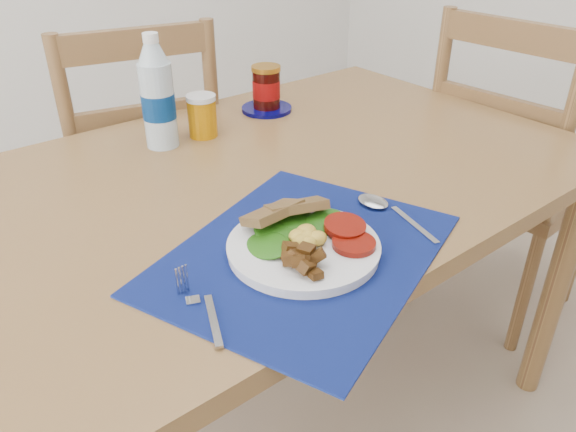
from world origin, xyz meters
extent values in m
cube|color=brown|center=(0.00, 0.20, 0.73)|extent=(1.40, 0.90, 0.04)
cylinder|color=brown|center=(0.64, -0.19, 0.35)|extent=(0.06, 0.06, 0.71)
cylinder|color=brown|center=(0.64, 0.59, 0.35)|extent=(0.06, 0.06, 0.71)
cube|color=brown|center=(-0.01, 0.86, 0.45)|extent=(0.52, 0.51, 0.04)
cylinder|color=brown|center=(0.21, 1.00, 0.21)|extent=(0.04, 0.04, 0.43)
cylinder|color=brown|center=(-0.16, 1.08, 0.21)|extent=(0.04, 0.04, 0.43)
cylinder|color=brown|center=(0.13, 0.65, 0.21)|extent=(0.04, 0.04, 0.43)
cylinder|color=brown|center=(-0.24, 0.73, 0.21)|extent=(0.04, 0.04, 0.43)
cube|color=brown|center=(-0.06, 0.68, 0.93)|extent=(0.40, 0.12, 0.50)
cube|color=brown|center=(0.91, 0.13, 0.46)|extent=(0.45, 0.47, 0.04)
cylinder|color=brown|center=(1.08, 0.33, 0.22)|extent=(0.04, 0.04, 0.43)
cylinder|color=brown|center=(0.74, -0.07, 0.22)|extent=(0.04, 0.04, 0.43)
cylinder|color=brown|center=(0.72, 0.31, 0.22)|extent=(0.04, 0.04, 0.43)
cube|color=brown|center=(0.72, 0.12, 0.94)|extent=(0.05, 0.41, 0.51)
cube|color=black|center=(-0.15, -0.09, 0.75)|extent=(0.58, 0.52, 0.00)
cylinder|color=silver|center=(-0.15, -0.09, 0.76)|extent=(0.25, 0.25, 0.02)
ellipsoid|color=gold|center=(-0.15, -0.09, 0.78)|extent=(0.06, 0.05, 0.03)
cylinder|color=maroon|center=(-0.09, -0.13, 0.78)|extent=(0.07, 0.07, 0.01)
ellipsoid|color=#0A3706|center=(-0.14, -0.05, 0.78)|extent=(0.13, 0.08, 0.01)
cube|color=olive|center=(-0.13, -0.02, 0.80)|extent=(0.11, 0.07, 0.03)
cube|color=#B2B5BA|center=(-0.36, -0.14, 0.76)|extent=(0.05, 0.10, 0.00)
cube|color=#B2B5BA|center=(-0.36, -0.07, 0.76)|extent=(0.04, 0.06, 0.00)
cube|color=#B2B5BA|center=(0.05, -0.15, 0.76)|extent=(0.05, 0.13, 0.00)
ellipsoid|color=#B2B5BA|center=(0.05, -0.05, 0.76)|extent=(0.05, 0.06, 0.01)
cylinder|color=#ADBFCC|center=(-0.12, 0.46, 0.85)|extent=(0.07, 0.07, 0.19)
cylinder|color=navy|center=(-0.12, 0.46, 0.85)|extent=(0.07, 0.07, 0.06)
cone|color=#ADBFCC|center=(-0.12, 0.46, 0.96)|extent=(0.07, 0.07, 0.04)
cylinder|color=white|center=(-0.12, 0.46, 1.00)|extent=(0.03, 0.03, 0.02)
cylinder|color=#B16C04|center=(-0.01, 0.45, 0.80)|extent=(0.07, 0.07, 0.09)
cylinder|color=#05044B|center=(0.21, 0.49, 0.76)|extent=(0.13, 0.13, 0.01)
cylinder|color=black|center=(0.21, 0.49, 0.81)|extent=(0.07, 0.07, 0.10)
cylinder|color=maroon|center=(0.21, 0.49, 0.81)|extent=(0.07, 0.07, 0.05)
cylinder|color=#B4761E|center=(0.21, 0.49, 0.86)|extent=(0.08, 0.08, 0.01)
camera|label=1|loc=(-0.65, -0.66, 1.27)|focal=35.00mm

